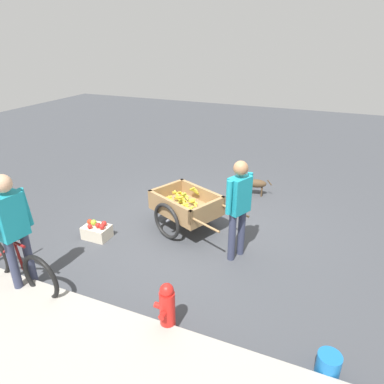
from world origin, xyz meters
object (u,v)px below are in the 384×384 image
object	(u,v)px
fire_hydrant	(167,308)
vendor_person	(239,202)
plastic_bucket	(328,365)
cyclist_person	(12,224)
fruit_cart	(186,207)
bicycle	(16,264)
apple_crate	(97,231)
dog	(254,183)

from	to	relation	value
fire_hydrant	vendor_person	bearing A→B (deg)	-99.94
plastic_bucket	cyclist_person	bearing A→B (deg)	2.99
fire_hydrant	plastic_bucket	bearing A→B (deg)	-176.51
fruit_cart	bicycle	size ratio (longest dim) A/B	1.10
fruit_cart	apple_crate	xyz separation A→B (m)	(1.27, 0.86, -0.31)
vendor_person	bicycle	bearing A→B (deg)	35.70
fruit_cart	bicycle	distance (m)	2.74
fruit_cart	cyclist_person	xyz separation A→B (m)	(1.34, 2.31, 0.57)
vendor_person	apple_crate	bearing A→B (deg)	9.62
fruit_cart	bicycle	xyz separation A→B (m)	(1.49, 2.29, -0.09)
vendor_person	dog	bearing A→B (deg)	-83.03
fire_hydrant	plastic_bucket	world-z (taller)	fire_hydrant
cyclist_person	dog	size ratio (longest dim) A/B	2.52
fruit_cart	apple_crate	world-z (taller)	fruit_cart
cyclist_person	fire_hydrant	distance (m)	2.19
fire_hydrant	apple_crate	size ratio (longest dim) A/B	1.52
fire_hydrant	plastic_bucket	distance (m)	1.76
apple_crate	bicycle	bearing A→B (deg)	81.40
plastic_bucket	apple_crate	distance (m)	3.97
fire_hydrant	apple_crate	distance (m)	2.44
plastic_bucket	apple_crate	bearing A→B (deg)	-18.39
dog	plastic_bucket	size ratio (longest dim) A/B	2.50
bicycle	fruit_cart	bearing A→B (deg)	-123.00
fruit_cart	vendor_person	bearing A→B (deg)	155.99
cyclist_person	apple_crate	bearing A→B (deg)	-92.60
fruit_cart	vendor_person	xyz separation A→B (m)	(-1.05, 0.47, 0.50)
fire_hydrant	apple_crate	world-z (taller)	fire_hydrant
vendor_person	fire_hydrant	xyz separation A→B (m)	(0.31, 1.75, -0.60)
dog	fire_hydrant	distance (m)	4.10
plastic_bucket	bicycle	bearing A→B (deg)	2.57
vendor_person	plastic_bucket	size ratio (longest dim) A/B	5.91
fruit_cart	apple_crate	size ratio (longest dim) A/B	4.13
vendor_person	bicycle	distance (m)	3.18
vendor_person	fire_hydrant	world-z (taller)	vendor_person
fruit_cart	bicycle	bearing A→B (deg)	57.00
bicycle	cyclist_person	size ratio (longest dim) A/B	0.99
vendor_person	fire_hydrant	size ratio (longest dim) A/B	2.35
fruit_cart	cyclist_person	bearing A→B (deg)	59.95
fruit_cart	plastic_bucket	world-z (taller)	fruit_cart
fire_hydrant	plastic_bucket	size ratio (longest dim) A/B	2.52
fruit_cart	plastic_bucket	size ratio (longest dim) A/B	6.83
dog	fire_hydrant	size ratio (longest dim) A/B	0.99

